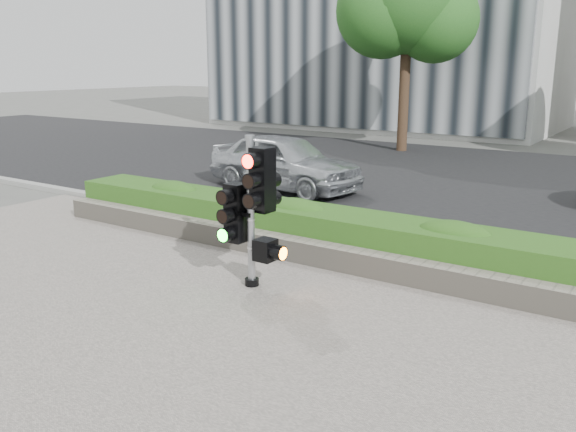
# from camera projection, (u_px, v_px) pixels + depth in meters

# --- Properties ---
(ground) EXTENTS (120.00, 120.00, 0.00)m
(ground) POSITION_uv_depth(u_px,v_px,m) (265.00, 312.00, 7.61)
(ground) COLOR #51514C
(ground) RESTS_ON ground
(sidewalk) EXTENTS (16.00, 11.00, 0.03)m
(sidewalk) POSITION_uv_depth(u_px,v_px,m) (106.00, 400.00, 5.59)
(sidewalk) COLOR #9E9389
(sidewalk) RESTS_ON ground
(road) EXTENTS (60.00, 13.00, 0.02)m
(road) POSITION_uv_depth(u_px,v_px,m) (493.00, 184.00, 15.66)
(road) COLOR black
(road) RESTS_ON ground
(curb) EXTENTS (60.00, 0.25, 0.12)m
(curb) POSITION_uv_depth(u_px,v_px,m) (376.00, 247.00, 10.13)
(curb) COLOR gray
(curb) RESTS_ON ground
(stone_wall) EXTENTS (12.00, 0.32, 0.34)m
(stone_wall) POSITION_uv_depth(u_px,v_px,m) (340.00, 258.00, 9.09)
(stone_wall) COLOR gray
(stone_wall) RESTS_ON sidewalk
(hedge) EXTENTS (12.00, 1.00, 0.68)m
(hedge) POSITION_uv_depth(u_px,v_px,m) (360.00, 237.00, 9.57)
(hedge) COLOR #4B962E
(hedge) RESTS_ON sidewalk
(tree_left) EXTENTS (4.61, 4.03, 7.34)m
(tree_left) POSITION_uv_depth(u_px,v_px,m) (408.00, 2.00, 20.56)
(tree_left) COLOR black
(tree_left) RESTS_ON ground
(traffic_signal) EXTENTS (0.72, 0.53, 2.08)m
(traffic_signal) POSITION_uv_depth(u_px,v_px,m) (254.00, 204.00, 8.18)
(traffic_signal) COLOR black
(traffic_signal) RESTS_ON sidewalk
(car_silver) EXTENTS (4.19, 2.09, 1.37)m
(car_silver) POSITION_uv_depth(u_px,v_px,m) (284.00, 162.00, 14.82)
(car_silver) COLOR silver
(car_silver) RESTS_ON road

